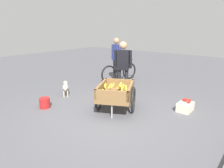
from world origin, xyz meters
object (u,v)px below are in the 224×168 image
bicycle (119,72)px  apple_crate (185,106)px  cyclist_person (116,56)px  vendor_person (123,64)px  fruit_cart (116,94)px  dog (65,87)px  plastic_bucket (45,103)px

bicycle → apple_crate: size_ratio=3.67×
bicycle → cyclist_person: size_ratio=0.98×
vendor_person → bicycle: size_ratio=1.02×
fruit_cart → bicycle: (-2.41, -1.69, -0.09)m
apple_crate → dog: bearing=-71.5°
dog → plastic_bucket: size_ratio=2.00×
cyclist_person → plastic_bucket: bearing=3.3°
dog → apple_crate: 3.49m
fruit_cart → vendor_person: vendor_person is taller
vendor_person → dog: (1.05, -1.40, -0.72)m
dog → bicycle: bearing=174.6°
plastic_bucket → apple_crate: 3.61m
vendor_person → apple_crate: vendor_person is taller
apple_crate → bicycle: bearing=-113.5°
dog → apple_crate: (-1.11, 3.31, -0.15)m
fruit_cart → bicycle: size_ratio=1.12×
plastic_bucket → apple_crate: bearing=125.6°
vendor_person → plastic_bucket: size_ratio=6.07×
vendor_person → apple_crate: 2.10m
plastic_bucket → apple_crate: apple_crate is taller
bicycle → cyclist_person: cyclist_person is taller
vendor_person → plastic_bucket: vendor_person is taller
vendor_person → cyclist_person: 1.74m
cyclist_person → fruit_cart: bearing=37.5°
vendor_person → apple_crate: (-0.05, 1.91, -0.87)m
fruit_cart → dog: (0.04, -1.92, -0.17)m
cyclist_person → apple_crate: cyclist_person is taller
bicycle → apple_crate: bearing=66.5°
apple_crate → cyclist_person: bearing=-110.9°
cyclist_person → dog: bearing=-4.7°
vendor_person → bicycle: (-1.39, -1.17, -0.64)m
fruit_cart → bicycle: bearing=-144.9°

